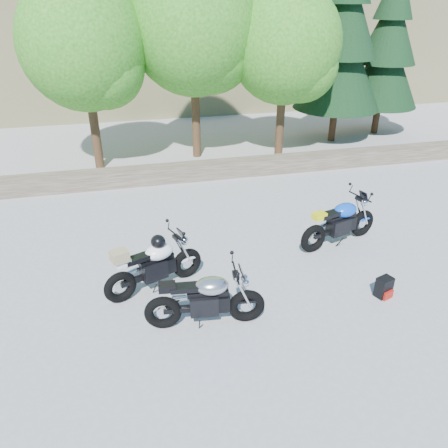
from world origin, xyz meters
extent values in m
plane|color=gray|center=(0.00, 0.00, 0.00)|extent=(90.00, 90.00, 0.00)
cube|color=#463C2E|center=(0.00, 5.50, 0.25)|extent=(22.00, 0.55, 0.50)
cylinder|color=#382314|center=(-2.50, 7.20, 1.51)|extent=(0.28, 0.28, 3.02)
sphere|color=#206516|center=(-2.50, 7.20, 3.78)|extent=(3.67, 3.67, 3.67)
sphere|color=#206516|center=(-2.00, 6.90, 3.13)|extent=(2.38, 2.38, 2.38)
cylinder|color=#382314|center=(0.80, 7.60, 1.68)|extent=(0.28, 0.28, 3.36)
sphere|color=#206516|center=(0.80, 7.60, 4.20)|extent=(4.08, 4.08, 4.08)
sphere|color=#206516|center=(1.30, 7.30, 3.48)|extent=(2.64, 2.64, 2.64)
cylinder|color=#382314|center=(3.60, 7.00, 1.46)|extent=(0.28, 0.28, 2.91)
sphere|color=#206516|center=(3.60, 7.00, 3.64)|extent=(3.54, 3.54, 3.54)
sphere|color=#206516|center=(4.10, 6.70, 3.02)|extent=(2.29, 2.29, 2.29)
cylinder|color=#382314|center=(6.20, 8.20, 1.08)|extent=(0.26, 0.26, 2.16)
cone|color=black|center=(6.20, 8.20, 2.88)|extent=(3.17, 3.17, 3.24)
cone|color=black|center=(6.20, 8.20, 4.46)|extent=(2.45, 2.45, 2.88)
cylinder|color=#382314|center=(8.40, 8.80, 0.96)|extent=(0.26, 0.26, 1.92)
cone|color=black|center=(8.40, 8.80, 2.56)|extent=(2.82, 2.82, 2.88)
cone|color=black|center=(8.40, 8.80, 3.97)|extent=(2.18, 2.18, 2.56)
torus|color=black|center=(0.07, -1.21, 0.32)|extent=(0.65, 0.23, 0.63)
torus|color=black|center=(-1.34, -1.06, 0.32)|extent=(0.65, 0.23, 0.63)
cylinder|color=silver|center=(0.07, -1.21, 0.32)|extent=(0.22, 0.06, 0.22)
cylinder|color=silver|center=(-1.34, -1.06, 0.32)|extent=(0.22, 0.06, 0.22)
cube|color=black|center=(-0.66, -1.13, 0.43)|extent=(0.50, 0.35, 0.36)
cube|color=black|center=(-0.59, -1.14, 0.65)|extent=(0.70, 0.23, 0.10)
ellipsoid|color=#A7A7AB|center=(-0.52, -1.15, 0.79)|extent=(0.61, 0.44, 0.30)
cube|color=black|center=(-0.95, -1.10, 0.79)|extent=(0.51, 0.27, 0.09)
cube|color=black|center=(-1.24, -1.07, 0.83)|extent=(0.30, 0.23, 0.13)
cylinder|color=black|center=(-0.13, -1.19, 1.02)|extent=(0.10, 0.65, 0.03)
sphere|color=silver|center=(0.03, -1.21, 0.85)|extent=(0.18, 0.18, 0.18)
torus|color=black|center=(-0.71, 0.36, 0.31)|extent=(0.64, 0.37, 0.63)
torus|color=black|center=(-2.02, -0.15, 0.31)|extent=(0.64, 0.37, 0.63)
cylinder|color=silver|center=(-0.71, 0.36, 0.31)|extent=(0.21, 0.11, 0.22)
cylinder|color=silver|center=(-2.02, -0.15, 0.31)|extent=(0.21, 0.11, 0.22)
cube|color=black|center=(-1.38, 0.10, 0.43)|extent=(0.54, 0.44, 0.35)
cube|color=black|center=(-1.32, 0.12, 0.65)|extent=(0.69, 0.40, 0.10)
ellipsoid|color=white|center=(-1.25, 0.15, 0.78)|extent=(0.66, 0.56, 0.30)
cube|color=black|center=(-1.65, -0.01, 0.78)|extent=(0.53, 0.38, 0.09)
cube|color=white|center=(-1.93, -0.12, 0.82)|extent=(0.33, 0.28, 0.13)
cylinder|color=black|center=(-0.89, 0.29, 1.01)|extent=(0.26, 0.61, 0.03)
sphere|color=silver|center=(-0.74, 0.35, 0.84)|extent=(0.18, 0.18, 0.18)
ellipsoid|color=black|center=(-1.25, 0.15, 1.00)|extent=(0.36, 0.37, 0.26)
cube|color=#927C54|center=(-1.96, -0.13, 0.96)|extent=(0.37, 0.34, 0.20)
torus|color=black|center=(3.52, 1.08, 0.32)|extent=(0.67, 0.34, 0.65)
torus|color=black|center=(2.12, 0.67, 0.32)|extent=(0.67, 0.34, 0.65)
cylinder|color=silver|center=(3.52, 1.08, 0.32)|extent=(0.23, 0.10, 0.22)
cylinder|color=silver|center=(2.12, 0.67, 0.32)|extent=(0.23, 0.10, 0.22)
cube|color=black|center=(2.80, 0.87, 0.45)|extent=(0.55, 0.43, 0.36)
cube|color=black|center=(2.87, 0.89, 0.67)|extent=(0.73, 0.35, 0.10)
ellipsoid|color=blue|center=(2.94, 0.91, 0.81)|extent=(0.67, 0.54, 0.31)
cube|color=black|center=(2.51, 0.79, 0.81)|extent=(0.55, 0.36, 0.09)
cube|color=#D8D40B|center=(2.22, 0.70, 0.85)|extent=(0.33, 0.27, 0.13)
cylinder|color=black|center=(3.33, 1.03, 1.04)|extent=(0.22, 0.65, 0.03)
sphere|color=silver|center=(3.48, 1.07, 0.87)|extent=(0.18, 0.18, 0.18)
cube|color=black|center=(2.76, -1.13, 0.20)|extent=(0.35, 0.29, 0.40)
cube|color=#A5180D|center=(2.80, -1.25, 0.09)|extent=(0.23, 0.11, 0.17)
camera|label=1|loc=(-1.69, -6.90, 5.04)|focal=35.00mm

